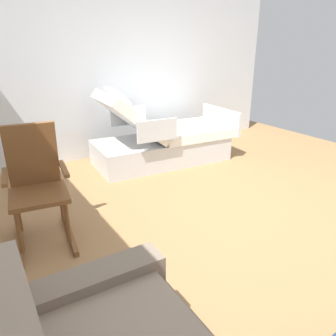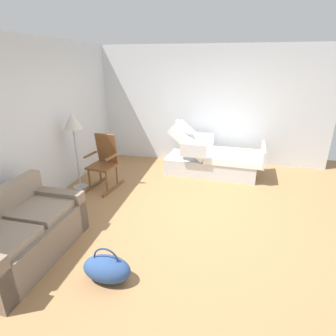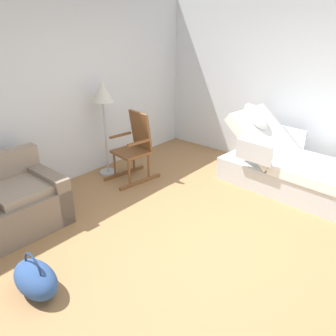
% 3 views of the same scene
% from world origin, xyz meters
% --- Properties ---
extents(ground_plane, '(6.52, 6.52, 0.00)m').
position_xyz_m(ground_plane, '(0.00, 0.00, 0.00)').
color(ground_plane, '#9E7247').
extents(side_wall, '(0.10, 5.41, 2.70)m').
position_xyz_m(side_wall, '(2.58, 0.00, 1.35)').
color(side_wall, silver).
rests_on(side_wall, ground).
extents(hospital_bed, '(1.13, 2.13, 1.19)m').
position_xyz_m(hospital_bed, '(1.79, -0.13, 0.32)').
color(hospital_bed, silver).
rests_on(hospital_bed, ground).
extents(rocking_chair, '(0.82, 0.57, 1.05)m').
position_xyz_m(rocking_chair, '(0.63, 1.87, 0.50)').
color(rocking_chair, brown).
rests_on(rocking_chair, ground).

